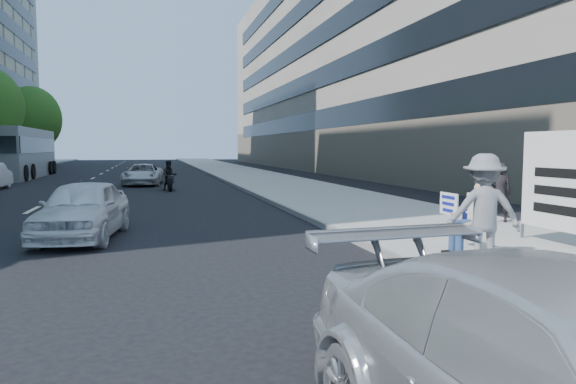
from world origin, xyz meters
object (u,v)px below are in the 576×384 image
object	(u,v)px
seated_protester	(472,215)
bus	(20,153)
motorcycle	(170,177)
white_sedan_far	(143,174)
white_sedan_near	(83,209)
jogger	(484,211)
pedestrian_woman	(500,193)

from	to	relation	value
seated_protester	bus	bearing A→B (deg)	114.51
motorcycle	white_sedan_far	bearing A→B (deg)	102.16
seated_protester	motorcycle	world-z (taller)	seated_protester
white_sedan_near	white_sedan_far	xyz separation A→B (m)	(1.04, 16.75, -0.08)
jogger	bus	distance (m)	34.44
white_sedan_near	bus	distance (m)	27.28
seated_protester	jogger	distance (m)	0.91
pedestrian_woman	white_sedan_far	size ratio (longest dim) A/B	0.36
jogger	white_sedan_near	bearing A→B (deg)	-20.63
seated_protester	pedestrian_woman	size ratio (longest dim) A/B	0.87
jogger	bus	world-z (taller)	bus
pedestrian_woman	bus	xyz separation A→B (m)	(-17.18, 27.41, 0.74)
seated_protester	jogger	world-z (taller)	jogger
seated_protester	pedestrian_woman	bearing A→B (deg)	47.23
bus	white_sedan_far	bearing A→B (deg)	-49.88
jogger	white_sedan_near	xyz separation A→B (m)	(-6.51, 5.30, -0.39)
motorcycle	bus	xyz separation A→B (m)	(-9.48, 13.64, 1.00)
jogger	pedestrian_woman	distance (m)	5.47
seated_protester	bus	xyz separation A→B (m)	(-14.04, 30.79, 0.76)
seated_protester	white_sedan_near	xyz separation A→B (m)	(-6.87, 4.49, -0.21)
jogger	seated_protester	bearing A→B (deg)	-95.78
jogger	bus	size ratio (longest dim) A/B	0.15
pedestrian_woman	bus	size ratio (longest dim) A/B	0.12
white_sedan_near	jogger	bearing A→B (deg)	-31.71
bus	motorcycle	bearing A→B (deg)	-55.77
seated_protester	jogger	xyz separation A→B (m)	(-0.37, -0.81, 0.17)
motorcycle	bus	distance (m)	16.65
white_sedan_far	motorcycle	xyz separation A→B (m)	(1.27, -4.09, 0.06)
motorcycle	white_sedan_near	bearing A→B (deg)	-105.43
white_sedan_near	white_sedan_far	bearing A→B (deg)	93.92
white_sedan_near	white_sedan_far	world-z (taller)	white_sedan_near
white_sedan_far	motorcycle	world-z (taller)	motorcycle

